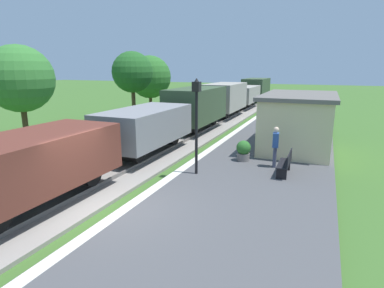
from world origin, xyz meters
TOP-DOWN VIEW (x-y plane):
  - ground_plane at (0.00, 0.00)m, footprint 160.00×160.00m
  - platform_slab at (3.20, 0.00)m, footprint 6.00×60.00m
  - platform_edge_stripe at (0.40, 0.00)m, footprint 0.36×60.00m
  - track_ballast at (-2.40, 0.00)m, footprint 3.80×60.00m
  - rail_near at (-1.68, 0.00)m, footprint 0.07×60.00m
  - rail_far at (-3.12, 0.00)m, footprint 0.07×60.00m
  - freight_train at (-2.40, 16.60)m, footprint 2.50×39.20m
  - station_hut at (4.40, 9.72)m, footprint 3.50×5.80m
  - bench_near_hut at (4.40, 5.10)m, footprint 0.42×1.50m
  - bench_down_platform at (4.40, 15.04)m, footprint 0.42×1.50m
  - person_waiting at (3.85, 5.94)m, footprint 0.28×0.41m
  - potted_planter at (2.42, 6.35)m, footprint 0.64×0.64m
  - lamp_post_near at (1.15, 3.88)m, footprint 0.28×0.28m
  - tree_trackside_mid at (-8.55, 4.37)m, footprint 3.33×3.33m
  - tree_trackside_far at (-7.25, 12.50)m, footprint 2.90×2.90m
  - tree_field_left at (-9.06, 18.05)m, footprint 3.76×3.76m

SIDE VIEW (x-z plane):
  - ground_plane at x=0.00m, z-range 0.00..0.00m
  - track_ballast at x=-2.40m, z-range 0.00..0.12m
  - platform_slab at x=3.20m, z-range 0.00..0.25m
  - rail_near at x=-1.68m, z-range 0.12..0.26m
  - rail_far at x=-3.12m, z-range 0.12..0.26m
  - platform_edge_stripe at x=0.40m, z-range 0.25..0.26m
  - bench_near_hut at x=4.40m, z-range 0.27..1.18m
  - bench_down_platform at x=4.40m, z-range 0.27..1.18m
  - potted_planter at x=2.42m, z-range 0.26..1.18m
  - person_waiting at x=3.85m, z-range 0.33..2.04m
  - freight_train at x=-2.40m, z-range 0.19..2.91m
  - station_hut at x=4.40m, z-range 0.26..3.04m
  - lamp_post_near at x=1.15m, z-range 0.95..4.65m
  - tree_field_left at x=-9.06m, z-range 0.79..6.15m
  - tree_trackside_mid at x=-8.55m, z-range 1.04..6.47m
  - tree_trackside_far at x=-7.25m, z-range 1.24..6.68m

